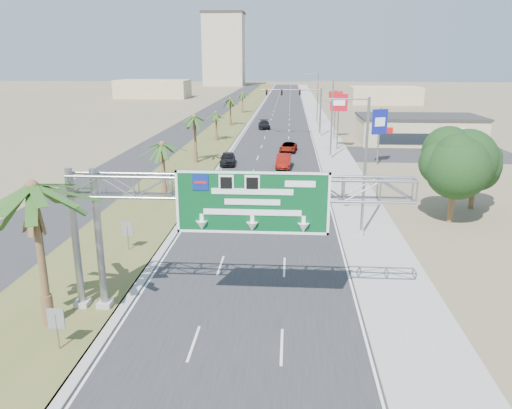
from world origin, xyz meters
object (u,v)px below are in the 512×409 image
Objects in this scene: sign_gantry at (220,198)px; signal_mast at (308,107)px; pole_sign_red_far at (335,101)px; store_building at (418,130)px; car_right_lane at (288,147)px; pole_sign_red_near at (339,105)px; car_mid_lane at (284,161)px; car_left_lane at (228,159)px; palm_near at (32,188)px; car_far at (264,125)px; pole_sign_blue at (380,124)px.

sign_gantry is 62.37m from signal_mast.
store_building is at bearing -15.66° from pole_sign_red_far.
pole_sign_red_near reaches higher than car_right_lane.
store_building reaches higher than car_mid_lane.
store_building reaches higher than car_left_lane.
palm_near is 66.04m from store_building.
signal_mast is at bearing -55.04° from car_far.
sign_gantry is 37.88m from car_left_lane.
car_left_lane is 12.13m from car_right_lane.
car_right_lane is (-3.17, -15.18, -4.20)m from signal_mast.
sign_gantry is 3.57× the size of car_right_lane.
car_far is at bearing 117.83° from pole_sign_red_near.
pole_sign_red_far is at bearing -49.34° from car_far.
store_building is 3.93× the size of car_left_lane.
signal_mast is (14.37, 63.97, -2.08)m from palm_near.
car_left_lane reaches higher than car_far.
sign_gantry is at bearing -109.93° from pole_sign_blue.
sign_gantry is at bearing -101.53° from pole_sign_red_near.
signal_mast is at bearing 84.26° from sign_gantry.
palm_near reaches higher than pole_sign_red_near.
pole_sign_blue reaches higher than store_building.
car_left_lane is 0.57× the size of pole_sign_red_near.
pole_sign_blue is 0.89× the size of pole_sign_red_far.
car_mid_lane is (2.56, 36.04, -5.27)m from sign_gantry.
sign_gantry is 3.49× the size of car_mid_lane.
car_left_lane is at bearing 96.63° from sign_gantry.
palm_near reaches higher than car_left_lane.
car_left_lane is 0.95× the size of car_mid_lane.
car_far is at bearing 135.55° from pole_sign_red_far.
signal_mast is 1.48× the size of pole_sign_blue.
pole_sign_red_near is 11.34m from pole_sign_blue.
pole_sign_red_far is at bearing 65.49° from car_right_lane.
pole_sign_blue is (18.40, 1.52, 4.25)m from car_left_lane.
sign_gantry is 36.51m from car_mid_lane.
pole_sign_red_near is at bearing 70.45° from palm_near.
car_left_lane is 0.87× the size of car_far.
car_mid_lane is 16.21m from pole_sign_red_near.
car_mid_lane is at bearing -135.65° from store_building.
car_mid_lane is 0.69× the size of pole_sign_blue.
pole_sign_blue is at bearing -30.68° from car_right_lane.
pole_sign_red_near reaches higher than pole_sign_blue.
pole_sign_blue reaches higher than car_right_lane.
car_mid_lane reaches higher than car_left_lane.
signal_mast is 12.94m from car_far.
car_left_lane is (-4.33, 37.26, -5.28)m from sign_gantry.
pole_sign_red_far is at bearing 73.18° from palm_near.
pole_sign_red_far is (10.46, 59.61, 0.12)m from sign_gantry.
pole_sign_blue is (11.00, -8.09, 4.38)m from car_right_lane.
sign_gantry is at bearing -95.74° from signal_mast.
pole_sign_red_near is at bearing -73.27° from signal_mast.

